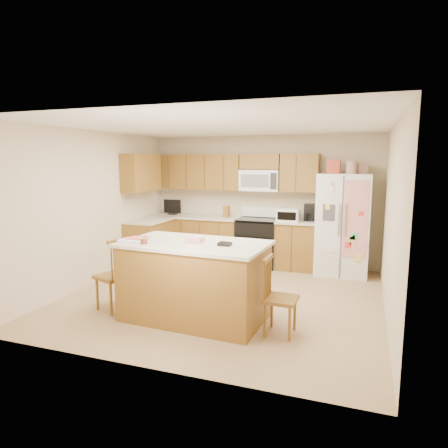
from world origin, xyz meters
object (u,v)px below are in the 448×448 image
at_px(refrigerator, 343,223).
at_px(windsor_chair_back, 210,271).
at_px(island, 195,280).
at_px(windsor_chair_left, 115,276).
at_px(stove, 258,241).
at_px(windsor_chair_right, 279,298).

bearing_deg(refrigerator, windsor_chair_back, -130.27).
bearing_deg(refrigerator, island, -120.55).
relative_size(windsor_chair_left, windsor_chair_back, 1.12).
relative_size(stove, windsor_chair_back, 1.25).
distance_m(refrigerator, island, 3.28).
height_order(windsor_chair_left, windsor_chair_back, windsor_chair_left).
distance_m(stove, windsor_chair_back, 2.12).
relative_size(island, windsor_chair_left, 1.89).
relative_size(refrigerator, windsor_chair_right, 2.23).
height_order(stove, windsor_chair_left, stove).
bearing_deg(windsor_chair_left, windsor_chair_back, 38.12).
xyz_separation_m(refrigerator, windsor_chair_left, (-2.79, -2.88, -0.44)).
bearing_deg(windsor_chair_left, island, 3.75).
xyz_separation_m(island, windsor_chair_back, (-0.08, 0.75, -0.08)).
height_order(island, windsor_chair_back, island).
bearing_deg(windsor_chair_back, windsor_chair_right, -35.57).
distance_m(island, windsor_chair_left, 1.14).
distance_m(stove, windsor_chair_right, 3.14).
bearing_deg(windsor_chair_back, refrigerator, 49.73).
bearing_deg(windsor_chair_right, windsor_chair_back, 144.43).
distance_m(stove, island, 2.87).
bearing_deg(refrigerator, stove, 177.70).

